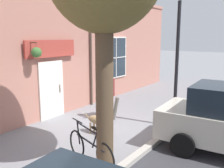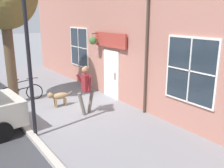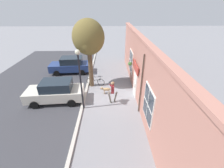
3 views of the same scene
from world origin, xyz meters
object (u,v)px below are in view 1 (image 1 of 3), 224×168
at_px(dog_on_leash, 99,120).
at_px(street_lamp, 178,38).
at_px(pedestrian_walking, 109,90).
at_px(leaning_bicycle, 90,149).

distance_m(dog_on_leash, street_lamp, 3.57).
relative_size(pedestrian_walking, leaning_bicycle, 1.06).
distance_m(pedestrian_walking, leaning_bicycle, 3.32).
height_order(dog_on_leash, leaning_bicycle, leaning_bicycle).
distance_m(dog_on_leash, leaning_bicycle, 1.85).
bearing_deg(dog_on_leash, street_lamp, 50.79).
bearing_deg(street_lamp, leaning_bicycle, -100.26).
relative_size(dog_on_leash, leaning_bicycle, 0.64).
bearing_deg(leaning_bicycle, pedestrian_walking, 118.15).
relative_size(pedestrian_walking, street_lamp, 0.41).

